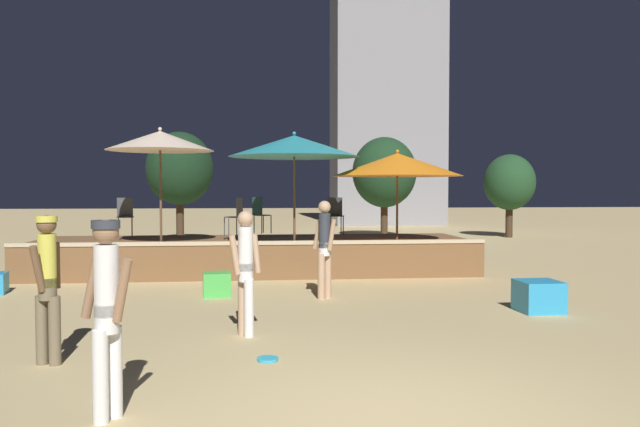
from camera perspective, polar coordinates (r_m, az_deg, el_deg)
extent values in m
plane|color=tan|center=(5.47, 6.40, -18.39)|extent=(120.00, 120.00, 0.00)
cube|color=brown|center=(14.79, -6.04, -3.82)|extent=(10.06, 3.07, 0.76)
cube|color=#CCB793|center=(13.26, -6.07, -2.70)|extent=(10.06, 0.12, 0.08)
cylinder|color=brown|center=(13.43, -2.36, -0.41)|extent=(0.05, 0.05, 2.63)
cone|color=teal|center=(13.45, -2.37, 6.18)|extent=(2.82, 2.82, 0.46)
sphere|color=teal|center=(13.47, -2.37, 7.33)|extent=(0.08, 0.08, 0.08)
cylinder|color=brown|center=(13.60, -14.34, -0.19)|extent=(0.05, 0.05, 2.75)
cone|color=beige|center=(13.63, -14.41, 6.46)|extent=(2.25, 2.25, 0.41)
sphere|color=beige|center=(13.65, -14.42, 7.49)|extent=(0.08, 0.08, 0.08)
cylinder|color=brown|center=(13.90, 7.06, -1.17)|extent=(0.05, 0.05, 2.22)
cone|color=orange|center=(13.89, 7.09, 4.45)|extent=(2.88, 2.88, 0.51)
sphere|color=orange|center=(13.90, 7.09, 5.66)|extent=(0.08, 0.08, 0.08)
cube|color=#2D9EDB|center=(10.48, 19.36, -7.15)|extent=(0.65, 0.65, 0.49)
cube|color=#4CC651|center=(11.47, -9.43, -6.40)|extent=(0.53, 0.53, 0.43)
cylinder|color=white|center=(8.27, -6.52, -8.58)|extent=(0.13, 0.13, 0.76)
cylinder|color=tan|center=(8.40, -7.07, -8.41)|extent=(0.13, 0.13, 0.76)
cylinder|color=white|center=(8.26, -6.81, -5.36)|extent=(0.20, 0.20, 0.24)
cylinder|color=white|center=(8.23, -6.82, -3.22)|extent=(0.20, 0.20, 0.58)
cylinder|color=tan|center=(8.31, -5.86, -3.65)|extent=(0.16, 0.14, 0.52)
cylinder|color=tan|center=(8.16, -7.80, -3.77)|extent=(0.18, 0.15, 0.52)
sphere|color=tan|center=(8.20, -6.83, -0.47)|extent=(0.21, 0.21, 0.21)
cylinder|color=tan|center=(10.99, 0.12, -5.78)|extent=(0.13, 0.13, 0.80)
cylinder|color=tan|center=(11.11, 0.70, -5.69)|extent=(0.13, 0.13, 0.80)
cylinder|color=white|center=(11.00, 0.41, -3.26)|extent=(0.21, 0.21, 0.24)
cylinder|color=#333842|center=(10.97, 0.41, -1.56)|extent=(0.21, 0.21, 0.61)
cylinder|color=tan|center=(10.86, 1.07, -1.97)|extent=(0.18, 0.19, 0.55)
cylinder|color=tan|center=(11.09, -0.23, -1.88)|extent=(0.20, 0.21, 0.55)
sphere|color=tan|center=(10.95, 0.41, 0.61)|extent=(0.22, 0.22, 0.22)
cylinder|color=white|center=(5.58, -19.43, -13.92)|extent=(0.13, 0.13, 0.78)
cylinder|color=white|center=(5.69, -18.28, -13.57)|extent=(0.13, 0.13, 0.78)
cylinder|color=white|center=(5.53, -18.91, -9.07)|extent=(0.20, 0.20, 0.24)
cylinder|color=white|center=(5.47, -18.95, -5.82)|extent=(0.20, 0.20, 0.59)
cylinder|color=#997051|center=(5.38, -17.65, -6.71)|extent=(0.21, 0.17, 0.53)
cylinder|color=#997051|center=(5.59, -20.18, -6.39)|extent=(0.23, 0.17, 0.53)
sphere|color=#997051|center=(5.43, -19.00, -1.61)|extent=(0.21, 0.21, 0.21)
cylinder|color=#333842|center=(5.43, -19.01, -0.95)|extent=(0.23, 0.23, 0.07)
cylinder|color=#72664C|center=(7.61, -24.09, -9.70)|extent=(0.13, 0.13, 0.76)
cylinder|color=#72664C|center=(7.52, -23.09, -9.83)|extent=(0.13, 0.13, 0.76)
cylinder|color=#72664C|center=(7.49, -23.65, -6.32)|extent=(0.20, 0.20, 0.24)
cylinder|color=#D8D14C|center=(7.45, -23.68, -3.96)|extent=(0.20, 0.20, 0.58)
cylinder|color=brown|center=(7.33, -24.41, -4.63)|extent=(0.15, 0.24, 0.52)
cylinder|color=brown|center=(7.58, -22.96, -4.38)|extent=(0.10, 0.10, 0.52)
sphere|color=brown|center=(7.42, -23.73, -0.93)|extent=(0.21, 0.21, 0.21)
cylinder|color=#D8D14C|center=(7.41, -23.74, -0.46)|extent=(0.23, 0.23, 0.07)
cylinder|color=#47474C|center=(14.71, -8.73, -1.20)|extent=(0.02, 0.02, 0.45)
cylinder|color=#47474C|center=(14.43, -8.34, -1.26)|extent=(0.02, 0.02, 0.45)
cylinder|color=#47474C|center=(14.81, -7.63, -1.17)|extent=(0.02, 0.02, 0.45)
cylinder|color=#47474C|center=(14.53, -7.23, -1.23)|extent=(0.02, 0.02, 0.45)
cylinder|color=#47474C|center=(14.61, -7.99, -0.33)|extent=(0.40, 0.40, 0.02)
cube|color=#47474C|center=(14.66, -7.37, 0.56)|extent=(0.16, 0.35, 0.45)
cylinder|color=#47474C|center=(15.05, -17.94, -1.20)|extent=(0.02, 0.02, 0.45)
cylinder|color=#47474C|center=(15.05, -16.80, -1.19)|extent=(0.02, 0.02, 0.45)
cylinder|color=#47474C|center=(15.35, -17.94, -1.14)|extent=(0.02, 0.02, 0.45)
cylinder|color=#47474C|center=(15.35, -16.82, -1.12)|extent=(0.02, 0.02, 0.45)
cylinder|color=#47474C|center=(15.19, -17.39, -0.31)|extent=(0.40, 0.40, 0.02)
cube|color=#47474C|center=(15.35, -17.40, 0.55)|extent=(0.36, 0.10, 0.45)
cylinder|color=#1E4C47|center=(15.60, -4.50, -0.98)|extent=(0.02, 0.02, 0.45)
cylinder|color=#1E4C47|center=(15.83, -5.21, -0.94)|extent=(0.02, 0.02, 0.45)
cylinder|color=#1E4C47|center=(15.41, -5.34, -1.03)|extent=(0.02, 0.02, 0.45)
cylinder|color=#1E4C47|center=(15.64, -6.05, -0.98)|extent=(0.02, 0.02, 0.45)
cylinder|color=#1E4C47|center=(15.61, -5.28, -0.16)|extent=(0.40, 0.40, 0.02)
cube|color=#1E4C47|center=(15.49, -5.76, 0.66)|extent=(0.25, 0.30, 0.45)
cylinder|color=#2D3338|center=(14.95, 1.01, -1.12)|extent=(0.02, 0.02, 0.45)
cylinder|color=#2D3338|center=(15.00, 2.14, -1.11)|extent=(0.02, 0.02, 0.45)
cylinder|color=#2D3338|center=(15.25, 0.83, -1.05)|extent=(0.02, 0.02, 0.45)
cylinder|color=#2D3338|center=(15.30, 1.94, -1.04)|extent=(0.02, 0.02, 0.45)
cylinder|color=#2D3338|center=(15.11, 1.48, -0.23)|extent=(0.40, 0.40, 0.02)
cube|color=#2D3338|center=(15.27, 1.37, 0.64)|extent=(0.36, 0.05, 0.45)
cylinder|color=#33B2D8|center=(7.22, -4.81, -13.12)|extent=(0.24, 0.24, 0.03)
cylinder|color=#3D2B1C|center=(24.87, 5.89, -0.56)|extent=(0.28, 0.28, 1.47)
ellipsoid|color=#19381E|center=(24.85, 5.90, 3.77)|extent=(2.53, 2.53, 2.78)
cylinder|color=#3D2B1C|center=(26.21, 16.90, -0.68)|extent=(0.28, 0.28, 1.31)
ellipsoid|color=#1E4223|center=(26.18, 16.94, 2.76)|extent=(2.04, 2.04, 2.24)
cylinder|color=#3D2B1C|center=(23.01, -12.67, -0.65)|extent=(0.28, 0.28, 1.61)
ellipsoid|color=black|center=(23.00, -12.71, 4.04)|extent=(2.39, 2.39, 2.63)
cube|color=gray|center=(35.40, 6.13, 11.11)|extent=(5.96, 3.58, 14.84)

